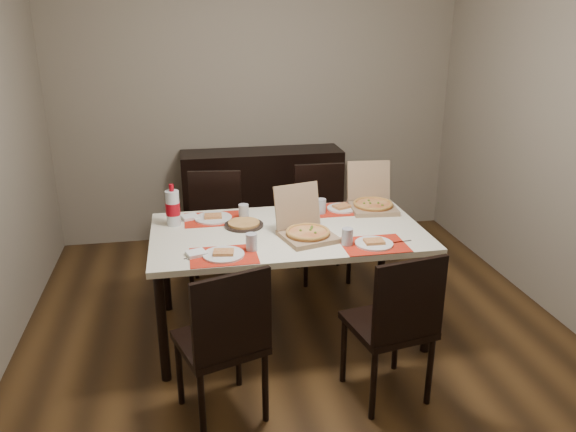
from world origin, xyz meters
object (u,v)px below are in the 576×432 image
(chair_far_right, at_px, (322,216))
(pizza_box_center, at_px, (306,230))
(soda_bottle, at_px, (173,208))
(dining_table, at_px, (288,239))
(dip_bowl, at_px, (292,220))
(chair_far_left, at_px, (215,226))
(sideboard, at_px, (262,197))
(chair_near_right, at_px, (395,322))
(chair_near_left, at_px, (224,339))

(chair_far_right, bearing_deg, pizza_box_center, -109.69)
(soda_bottle, bearing_deg, pizza_box_center, -24.71)
(dining_table, relative_size, chair_far_right, 1.94)
(pizza_box_center, relative_size, dip_bowl, 3.18)
(pizza_box_center, bearing_deg, chair_far_right, 70.31)
(chair_far_left, distance_m, chair_far_right, 0.89)
(sideboard, distance_m, pizza_box_center, 1.83)
(sideboard, relative_size, soda_bottle, 5.19)
(dining_table, distance_m, chair_near_right, 0.99)
(chair_far_left, height_order, pizza_box_center, pizza_box_center)
(dining_table, distance_m, dip_bowl, 0.17)
(chair_near_right, height_order, chair_far_left, same)
(chair_near_left, xyz_separation_m, pizza_box_center, (0.59, 0.73, 0.29))
(chair_far_right, height_order, dip_bowl, chair_far_right)
(dining_table, xyz_separation_m, dip_bowl, (0.05, 0.14, 0.08))
(sideboard, bearing_deg, chair_far_right, -64.03)
(chair_near_left, bearing_deg, chair_far_right, 61.24)
(chair_far_right, bearing_deg, chair_near_left, -118.76)
(sideboard, relative_size, chair_far_right, 1.61)
(dining_table, distance_m, pizza_box_center, 0.21)
(chair_near_left, height_order, dip_bowl, chair_near_left)
(sideboard, height_order, soda_bottle, soda_bottle)
(chair_near_right, distance_m, chair_far_right, 1.73)
(chair_near_left, relative_size, soda_bottle, 3.22)
(chair_far_left, relative_size, soda_bottle, 3.22)
(chair_far_left, bearing_deg, soda_bottle, -118.50)
(dining_table, relative_size, chair_near_right, 1.94)
(dining_table, height_order, chair_far_left, chair_far_left)
(chair_far_right, distance_m, pizza_box_center, 1.11)
(chair_near_right, bearing_deg, chair_far_left, 117.69)
(dining_table, distance_m, chair_near_left, 1.02)
(sideboard, bearing_deg, chair_near_right, -81.53)
(chair_far_left, distance_m, soda_bottle, 0.74)
(dip_bowl, relative_size, soda_bottle, 0.46)
(soda_bottle, bearing_deg, chair_far_right, 27.43)
(pizza_box_center, xyz_separation_m, dip_bowl, (-0.04, 0.28, -0.04))
(sideboard, relative_size, chair_far_left, 1.61)
(dip_bowl, bearing_deg, pizza_box_center, -82.38)
(dining_table, bearing_deg, chair_far_right, 62.48)
(dip_bowl, bearing_deg, dining_table, -110.26)
(pizza_box_center, height_order, soda_bottle, pizza_box_center)
(chair_near_right, bearing_deg, chair_far_right, 89.65)
(pizza_box_center, bearing_deg, sideboard, 90.86)
(dining_table, bearing_deg, chair_near_right, -63.32)
(sideboard, bearing_deg, chair_near_left, -102.58)
(dining_table, relative_size, pizza_box_center, 4.29)
(chair_near_left, height_order, soda_bottle, soda_bottle)
(dip_bowl, bearing_deg, chair_far_left, 126.49)
(chair_near_left, relative_size, chair_near_right, 1.00)
(dining_table, xyz_separation_m, pizza_box_center, (0.09, -0.14, 0.12))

